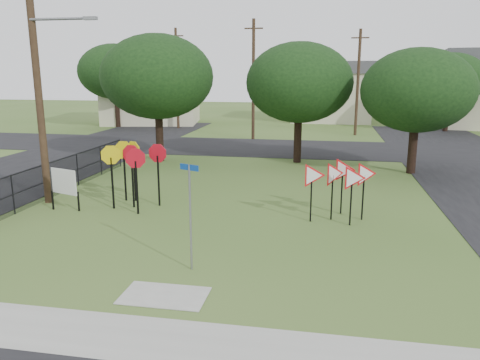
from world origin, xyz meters
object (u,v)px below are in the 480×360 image
object	(u,v)px
stop_sign_cluster	(132,160)
yield_sign_cluster	(341,177)
street_name_sign	(190,210)
info_board	(64,183)

from	to	relation	value
stop_sign_cluster	yield_sign_cluster	bearing A→B (deg)	-2.67
yield_sign_cluster	street_name_sign	bearing A→B (deg)	-127.84
street_name_sign	stop_sign_cluster	size ratio (longest dim) A/B	1.15
info_board	yield_sign_cluster	bearing A→B (deg)	3.76
street_name_sign	stop_sign_cluster	distance (m)	6.69
street_name_sign	stop_sign_cluster	world-z (taller)	street_name_sign
stop_sign_cluster	yield_sign_cluster	xyz separation A→B (m)	(7.84, -0.37, -0.26)
stop_sign_cluster	info_board	size ratio (longest dim) A/B	1.54
street_name_sign	info_board	size ratio (longest dim) A/B	1.78
street_name_sign	yield_sign_cluster	xyz separation A→B (m)	(3.94, 5.08, -0.07)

